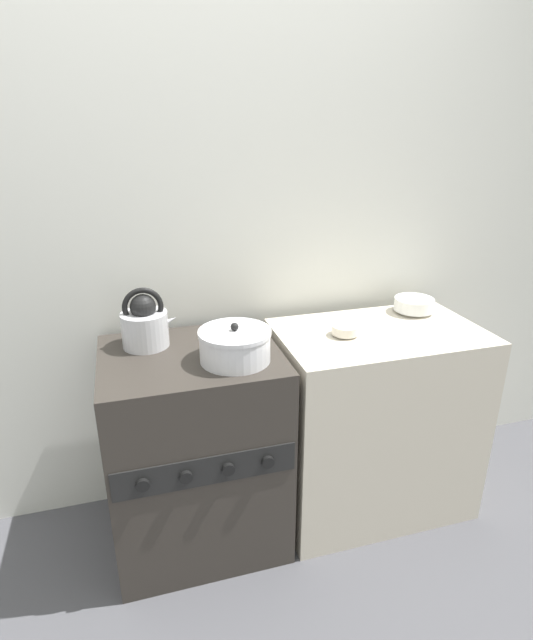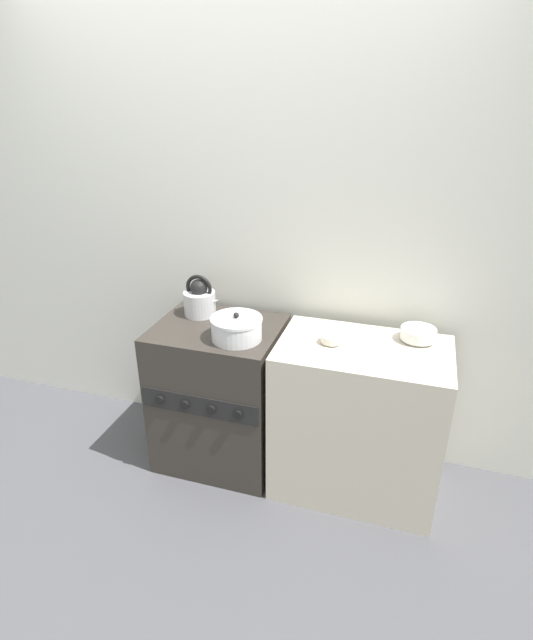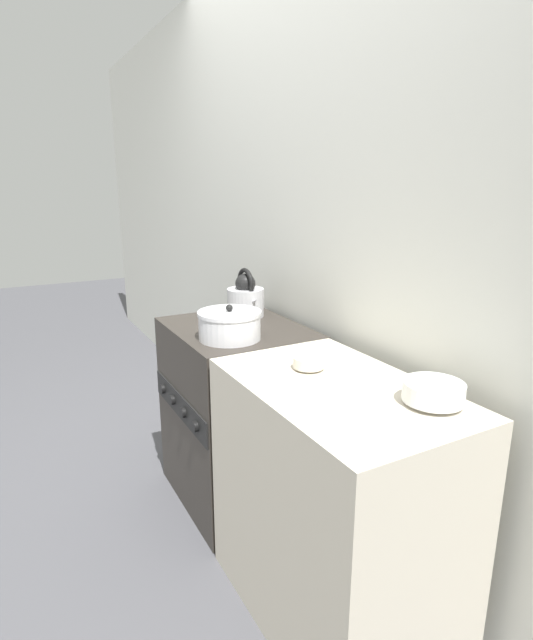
% 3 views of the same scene
% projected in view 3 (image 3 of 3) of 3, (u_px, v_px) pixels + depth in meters
% --- Properties ---
extents(ground_plane, '(12.00, 12.00, 0.00)m').
position_uv_depth(ground_plane, '(186.00, 509.00, 2.26)').
color(ground_plane, '#4C4C51').
extents(wall_back, '(7.00, 0.06, 2.50)m').
position_uv_depth(wall_back, '(304.00, 224.00, 2.21)').
color(wall_back, silver).
rests_on(wall_back, ground_plane).
extents(stove, '(0.65, 0.56, 0.82)m').
position_uv_depth(stove, '(237.00, 413.00, 2.27)').
color(stove, '#332D28').
rests_on(stove, ground_plane).
extents(counter, '(0.82, 0.51, 0.83)m').
position_uv_depth(counter, '(334.00, 504.00, 1.63)').
color(counter, beige).
rests_on(counter, ground_plane).
extents(kettle, '(0.21, 0.17, 0.23)m').
position_uv_depth(kettle, '(246.00, 298.00, 2.32)').
color(kettle, silver).
rests_on(kettle, stove).
extents(cooking_pot, '(0.25, 0.25, 0.14)m').
position_uv_depth(cooking_pot, '(230.00, 325.00, 1.98)').
color(cooking_pot, silver).
rests_on(cooking_pot, stove).
extents(enamel_bowl, '(0.17, 0.17, 0.07)m').
position_uv_depth(enamel_bowl, '(433.00, 392.00, 1.37)').
color(enamel_bowl, white).
rests_on(enamel_bowl, counter).
extents(small_ceramic_bowl, '(0.10, 0.10, 0.04)m').
position_uv_depth(small_ceramic_bowl, '(309.00, 362.00, 1.64)').
color(small_ceramic_bowl, beige).
rests_on(small_ceramic_bowl, counter).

